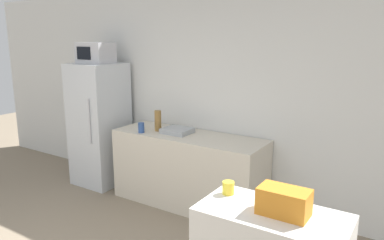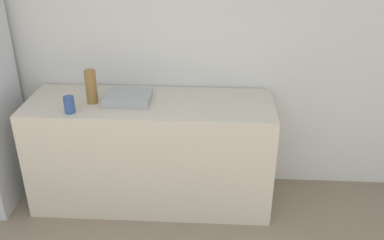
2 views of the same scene
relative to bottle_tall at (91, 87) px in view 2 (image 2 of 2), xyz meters
The scene contains 5 objects.
wall_back 0.63m from the bottle_tall, 45.20° to the left, with size 8.00×0.06×2.60m, color silver.
counter 0.71m from the bottle_tall, ahead, with size 1.89×0.63×0.88m, color beige.
sink_basin 0.28m from the bottle_tall, ahead, with size 0.34×0.29×0.06m, color #9EA3A8.
bottle_tall is the anchor object (origin of this frame).
bottle_short 0.23m from the bottle_tall, 122.19° to the right, with size 0.08×0.08×0.12m, color #2D4C8C.
Camera 2 is at (0.52, -0.40, 2.20)m, focal length 40.00 mm.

